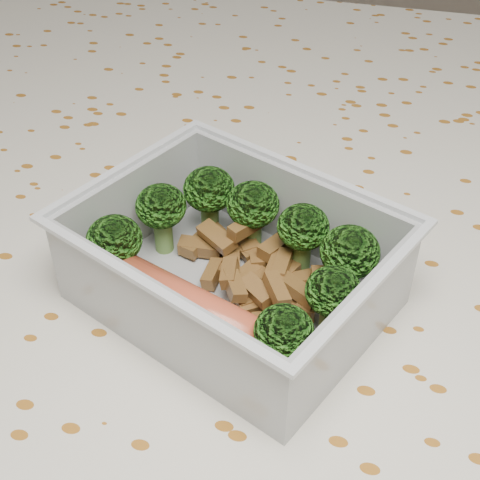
# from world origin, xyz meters

# --- Properties ---
(dining_table) EXTENTS (1.40, 0.90, 0.75)m
(dining_table) POSITION_xyz_m (0.00, 0.00, 0.67)
(dining_table) COLOR brown
(dining_table) RESTS_ON ground
(tablecloth) EXTENTS (1.46, 0.96, 0.19)m
(tablecloth) POSITION_xyz_m (0.00, 0.00, 0.72)
(tablecloth) COLOR silver
(tablecloth) RESTS_ON dining_table
(lunch_container) EXTENTS (0.22, 0.20, 0.06)m
(lunch_container) POSITION_xyz_m (-0.01, -0.03, 0.78)
(lunch_container) COLOR silver
(lunch_container) RESTS_ON tablecloth
(broccoli_florets) EXTENTS (0.17, 0.14, 0.05)m
(broccoli_florets) POSITION_xyz_m (-0.00, -0.02, 0.79)
(broccoli_florets) COLOR #608C3F
(broccoli_florets) RESTS_ON lunch_container
(meat_pile) EXTENTS (0.11, 0.09, 0.03)m
(meat_pile) POSITION_xyz_m (0.01, -0.02, 0.77)
(meat_pile) COLOR olive
(meat_pile) RESTS_ON lunch_container
(sausage) EXTENTS (0.15, 0.07, 0.02)m
(sausage) POSITION_xyz_m (-0.02, -0.07, 0.78)
(sausage) COLOR #C94E2F
(sausage) RESTS_ON lunch_container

